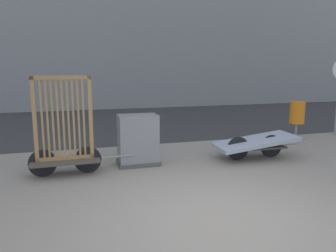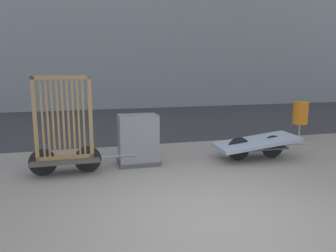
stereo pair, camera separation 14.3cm
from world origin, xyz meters
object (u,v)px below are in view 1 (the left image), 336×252
Objects in this scene: bike_cart_with_bedframe at (65,140)px; utility_cabinet at (138,142)px; bike_cart_with_mattress at (255,143)px; trash_bin at (297,113)px.

utility_cabinet is (1.44, 0.28, -0.19)m from bike_cart_with_bedframe.
bike_cart_with_mattress is (4.02, -0.00, -0.32)m from bike_cart_with_bedframe.
bike_cart_with_bedframe is 1.48m from utility_cabinet.
bike_cart_with_bedframe reaches higher than bike_cart_with_mattress.
bike_cart_with_bedframe is 1.90× the size of trash_bin.
trash_bin is at bearing 15.31° from utility_cabinet.
trash_bin reaches higher than utility_cabinet.
bike_cart_with_bedframe is at bearing -178.03° from bike_cart_with_mattress.
bike_cart_with_mattress is 2.12× the size of utility_cabinet.
bike_cart_with_bedframe is 0.90× the size of bike_cart_with_mattress.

